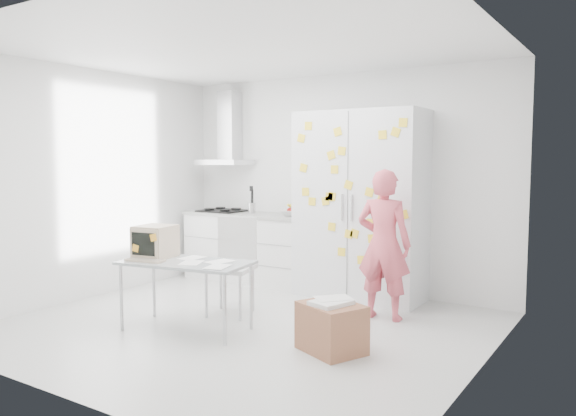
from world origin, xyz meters
The scene contains 10 objects.
floor centered at (0.00, 0.00, -0.01)m, with size 4.50×4.00×0.02m, color silver.
walls centered at (0.00, 0.72, 1.35)m, with size 4.52×4.01×2.70m.
ceiling centered at (0.00, 0.00, 2.70)m, with size 4.50×4.00×0.02m, color white.
counter_run centered at (-1.20, 1.70, 0.47)m, with size 1.84×0.63×1.28m.
range_hood centered at (-1.65, 1.84, 1.96)m, with size 0.70×0.48×1.01m.
tall_cabinet centered at (0.45, 1.67, 1.10)m, with size 1.50×0.68×2.20m.
person centered at (1.04, 1.00, 0.77)m, with size 0.56×0.37×1.54m, color #DC5563.
desk centered at (-0.65, -0.39, 0.75)m, with size 1.33×0.82×0.99m.
chair centered at (-0.40, 0.34, 0.58)m, with size 0.57×0.57×1.02m.
cardboard_box centered at (1.08, -0.17, 0.22)m, with size 0.64×0.59×0.46m.
Camera 1 is at (3.30, -4.30, 1.64)m, focal length 35.00 mm.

